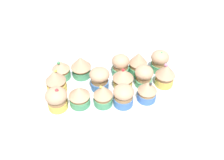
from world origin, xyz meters
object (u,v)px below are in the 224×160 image
object	(u,v)px
cupcake_10	(147,91)
cupcake_12	(103,95)
cupcake_8	(100,78)
cupcake_13	(79,96)
cupcake_4	(61,69)
baking_tray	(112,89)
cupcake_7	(123,78)
cupcake_11	(123,96)
cupcake_9	(56,80)
cupcake_1	(138,63)
cupcake_14	(57,99)
cupcake_6	(144,76)
cupcake_3	(81,66)
cupcake_2	(120,65)
cupcake_0	(160,61)

from	to	relation	value
cupcake_10	cupcake_12	bearing A→B (deg)	3.45
cupcake_8	cupcake_13	world-z (taller)	cupcake_8
cupcake_4	cupcake_10	xyz separation A→B (cm)	(-25.10, 11.78, 0.13)
baking_tray	cupcake_7	distance (cm)	5.34
cupcake_4	cupcake_11	distance (cm)	22.37
baking_tray	cupcake_9	distance (cm)	17.24
cupcake_1	cupcake_14	world-z (taller)	cupcake_1
cupcake_6	baking_tray	bearing A→B (deg)	3.15
baking_tray	cupcake_3	distance (cm)	12.02
cupcake_4	cupcake_9	world-z (taller)	cupcake_9
cupcake_1	cupcake_8	xyz separation A→B (cm)	(12.57, 6.18, -0.08)
cupcake_4	cupcake_10	world-z (taller)	cupcake_10
cupcake_6	cupcake_9	distance (cm)	26.35
cupcake_2	cupcake_9	xyz separation A→B (cm)	(19.81, 5.60, 0.29)
cupcake_0	cupcake_7	world-z (taller)	cupcake_0
cupcake_2	cupcake_10	xyz separation A→B (cm)	(-6.39, 11.76, -0.30)
cupcake_7	cupcake_9	xyz separation A→B (cm)	(19.92, -0.60, 0.38)
cupcake_0	cupcake_3	world-z (taller)	cupcake_0
cupcake_7	cupcake_13	world-z (taller)	cupcake_7
cupcake_6	cupcake_11	size ratio (longest dim) A/B	1.03
cupcake_6	cupcake_11	distance (cm)	10.41
cupcake_8	cupcake_11	world-z (taller)	cupcake_8
cupcake_1	cupcake_14	xyz separation A→B (cm)	(24.72, 13.24, -0.39)
cupcake_4	cupcake_11	xyz separation A→B (cm)	(-18.15, 13.07, 0.12)
cupcake_8	cupcake_14	size ratio (longest dim) A/B	1.02
cupcake_13	cupcake_14	size ratio (longest dim) A/B	0.90
baking_tray	cupcake_3	bearing A→B (deg)	-33.91
cupcake_2	cupcake_12	bearing A→B (deg)	63.41
cupcake_12	cupcake_4	bearing A→B (deg)	-45.23
cupcake_2	cupcake_7	distance (cm)	6.20
cupcake_0	cupcake_8	distance (cm)	20.90
cupcake_0	cupcake_6	size ratio (longest dim) A/B	1.11
cupcake_13	cupcake_3	bearing A→B (deg)	-92.02
cupcake_7	cupcake_6	bearing A→B (deg)	-173.06
cupcake_4	cupcake_13	distance (cm)	13.41
cupcake_1	cupcake_8	size ratio (longest dim) A/B	1.07
cupcake_3	cupcake_7	xyz separation A→B (cm)	(-12.55, 6.46, -0.32)
cupcake_10	cupcake_11	distance (cm)	7.07
baking_tray	cupcake_1	size ratio (longest dim) A/B	5.38
cupcake_8	cupcake_12	distance (cm)	6.73
cupcake_3	cupcake_9	distance (cm)	9.42
cupcake_2	cupcake_4	distance (cm)	18.72
cupcake_9	cupcake_11	xyz separation A→B (cm)	(-19.26, 7.45, -0.59)
cupcake_14	cupcake_7	bearing A→B (deg)	-160.77
cupcake_9	cupcake_11	bearing A→B (deg)	158.85
cupcake_4	cupcake_6	bearing A→B (deg)	167.85
cupcake_3	cupcake_4	world-z (taller)	cupcake_3
cupcake_11	cupcake_0	bearing A→B (deg)	-133.38
cupcake_4	cupcake_11	size ratio (longest dim) A/B	1.01
cupcake_4	cupcake_10	size ratio (longest dim) A/B	0.96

